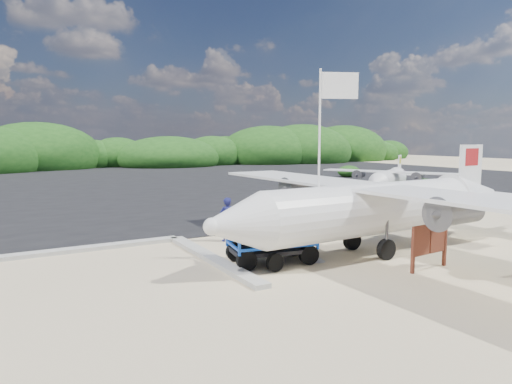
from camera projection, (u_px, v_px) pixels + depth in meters
ground at (343, 253)px, 16.34m from camera, size 160.00×160.00×0.00m
asphalt_apron at (130, 183)px, 42.24m from camera, size 90.00×50.00×0.04m
lagoon at (69, 281)px, 13.22m from camera, size 9.00×7.00×0.40m
vegetation_band at (85, 168)px, 63.83m from camera, size 124.00×8.00×4.40m
baggage_cart at (272, 263)px, 15.13m from camera, size 3.25×2.22×1.50m
flagpole at (317, 261)px, 15.29m from camera, size 1.37×0.98×6.32m
signboard at (428, 269)px, 14.35m from camera, size 1.81×0.29×1.48m
crew_a at (227, 219)px, 18.23m from camera, size 0.68×0.48×1.77m
crew_b at (291, 209)px, 20.27m from camera, size 0.96×0.75×1.96m
aircraft_large at (342, 182)px, 43.56m from camera, size 16.79×16.79×4.89m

